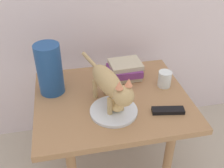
{
  "coord_description": "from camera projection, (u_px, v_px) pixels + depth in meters",
  "views": [
    {
      "loc": [
        -0.21,
        -1.04,
        1.34
      ],
      "look_at": [
        0.0,
        0.0,
        0.61
      ],
      "focal_mm": 42.43,
      "sensor_mm": 36.0,
      "label": 1
    }
  ],
  "objects": [
    {
      "name": "bread_roll",
      "position": [
        116.0,
        105.0,
        1.22
      ],
      "size": [
        0.09,
        0.1,
        0.05
      ],
      "primitive_type": "ellipsoid",
      "rotation": [
        0.0,
        0.0,
        2.02
      ],
      "color": "#E0BC7A",
      "rests_on": "plate"
    },
    {
      "name": "tv_remote",
      "position": [
        168.0,
        110.0,
        1.23
      ],
      "size": [
        0.16,
        0.07,
        0.02
      ],
      "primitive_type": "cube",
      "rotation": [
        0.0,
        0.0,
        -0.17
      ],
      "color": "black",
      "rests_on": "side_table"
    },
    {
      "name": "side_table",
      "position": [
        112.0,
        108.0,
        1.37
      ],
      "size": [
        0.76,
        0.63,
        0.53
      ],
      "color": "#9E724C",
      "rests_on": "ground"
    },
    {
      "name": "ground_plane",
      "position": [
        112.0,
        165.0,
        1.63
      ],
      "size": [
        6.0,
        6.0,
        0.0
      ],
      "primitive_type": "plane",
      "color": "#B2A899"
    },
    {
      "name": "plate",
      "position": [
        114.0,
        111.0,
        1.23
      ],
      "size": [
        0.22,
        0.22,
        0.01
      ],
      "primitive_type": "cylinder",
      "color": "silver",
      "rests_on": "side_table"
    },
    {
      "name": "candle_jar",
      "position": [
        165.0,
        80.0,
        1.39
      ],
      "size": [
        0.07,
        0.07,
        0.08
      ],
      "color": "silver",
      "rests_on": "side_table"
    },
    {
      "name": "book_stack",
      "position": [
        124.0,
        70.0,
        1.46
      ],
      "size": [
        0.19,
        0.16,
        0.09
      ],
      "color": "#BCB299",
      "rests_on": "side_table"
    },
    {
      "name": "green_vase",
      "position": [
        50.0,
        69.0,
        1.3
      ],
      "size": [
        0.13,
        0.13,
        0.26
      ],
      "primitive_type": "cylinder",
      "color": "navy",
      "rests_on": "side_table"
    },
    {
      "name": "cat",
      "position": [
        110.0,
        84.0,
        1.19
      ],
      "size": [
        0.17,
        0.47,
        0.23
      ],
      "color": "tan",
      "rests_on": "side_table"
    }
  ]
}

